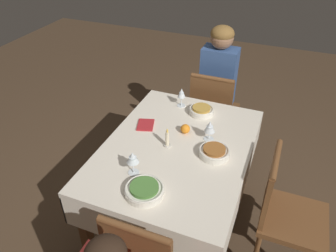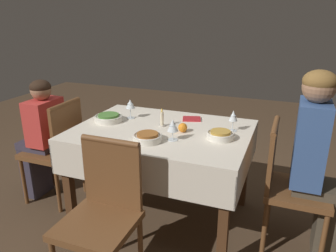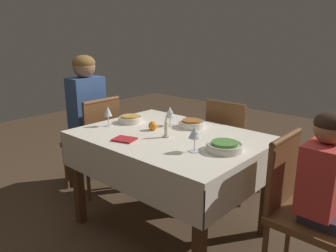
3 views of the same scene
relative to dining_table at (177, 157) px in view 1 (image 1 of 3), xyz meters
The scene contains 14 objects.
ground_plane 0.64m from the dining_table, ahead, with size 8.00×8.00×0.00m, color #4C3826.
dining_table is the anchor object (origin of this frame).
chair_west 0.91m from the dining_table, behind, with size 0.40×0.40×0.88m.
chair_north 0.74m from the dining_table, 85.23° to the left, with size 0.40×0.40×0.88m.
person_adult_denim 1.04m from the dining_table, behind, with size 0.34×0.30×1.23m.
bowl_west 0.45m from the dining_table, behind, with size 0.19×0.19×0.06m.
wine_glass_west 0.55m from the dining_table, 163.27° to the right, with size 0.07×0.07×0.15m.
bowl_east 0.47m from the dining_table, ahead, with size 0.22×0.22×0.06m.
wine_glass_east 0.42m from the dining_table, 24.51° to the right, with size 0.07×0.07×0.15m.
bowl_north 0.28m from the dining_table, 90.91° to the left, with size 0.20×0.20×0.06m.
wine_glass_north 0.30m from the dining_table, 130.79° to the left, with size 0.07×0.07×0.15m.
candle_centerpiece 0.16m from the dining_table, 69.22° to the right, with size 0.05×0.05×0.14m.
orange_fruit 0.20m from the dining_table, behind, with size 0.07×0.07×0.07m, color orange.
napkin_red_folded 0.34m from the dining_table, 115.37° to the right, with size 0.17×0.15×0.01m.
Camera 1 is at (1.57, 0.56, 2.06)m, focal length 35.00 mm.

